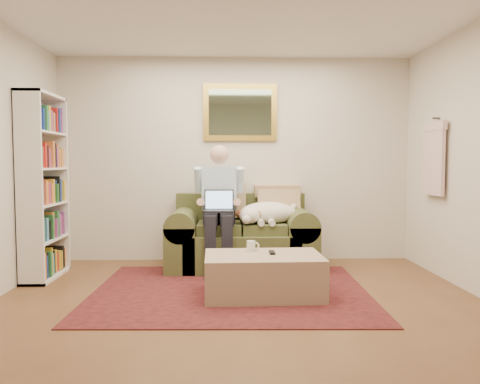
{
  "coord_description": "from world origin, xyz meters",
  "views": [
    {
      "loc": [
        -0.11,
        -3.53,
        1.26
      ],
      "look_at": [
        0.03,
        1.4,
        0.95
      ],
      "focal_mm": 35.0,
      "sensor_mm": 36.0,
      "label": 1
    }
  ],
  "objects_px": {
    "bookshelf": "(43,187)",
    "seated_man": "(219,208)",
    "sofa": "(241,243)",
    "ottoman": "(263,275)",
    "laptop": "(219,205)",
    "coffee_mug": "(251,246)",
    "sleeping_dog": "(268,213)"
  },
  "relations": [
    {
      "from": "bookshelf",
      "to": "seated_man",
      "type": "bearing_deg",
      "value": 7.9
    },
    {
      "from": "sofa",
      "to": "bookshelf",
      "type": "bearing_deg",
      "value": -168.91
    },
    {
      "from": "ottoman",
      "to": "sofa",
      "type": "bearing_deg",
      "value": 97.87
    },
    {
      "from": "ottoman",
      "to": "seated_man",
      "type": "bearing_deg",
      "value": 112.11
    },
    {
      "from": "laptop",
      "to": "coffee_mug",
      "type": "distance_m",
      "value": 0.93
    },
    {
      "from": "sleeping_dog",
      "to": "bookshelf",
      "type": "xyz_separation_m",
      "value": [
        -2.48,
        -0.34,
        0.33
      ]
    },
    {
      "from": "laptop",
      "to": "coffee_mug",
      "type": "height_order",
      "value": "laptop"
    },
    {
      "from": "seated_man",
      "to": "coffee_mug",
      "type": "distance_m",
      "value": 0.98
    },
    {
      "from": "laptop",
      "to": "sleeping_dog",
      "type": "bearing_deg",
      "value": 13.64
    },
    {
      "from": "laptop",
      "to": "bookshelf",
      "type": "xyz_separation_m",
      "value": [
        -1.9,
        -0.2,
        0.23
      ]
    },
    {
      "from": "seated_man",
      "to": "laptop",
      "type": "height_order",
      "value": "seated_man"
    },
    {
      "from": "coffee_mug",
      "to": "ottoman",
      "type": "bearing_deg",
      "value": -59.27
    },
    {
      "from": "sleeping_dog",
      "to": "bookshelf",
      "type": "bearing_deg",
      "value": -172.28
    },
    {
      "from": "laptop",
      "to": "ottoman",
      "type": "bearing_deg",
      "value": -66.54
    },
    {
      "from": "sofa",
      "to": "seated_man",
      "type": "distance_m",
      "value": 0.53
    },
    {
      "from": "laptop",
      "to": "ottoman",
      "type": "height_order",
      "value": "laptop"
    },
    {
      "from": "seated_man",
      "to": "coffee_mug",
      "type": "xyz_separation_m",
      "value": [
        0.32,
        -0.88,
        -0.29
      ]
    },
    {
      "from": "seated_man",
      "to": "sleeping_dog",
      "type": "relative_size",
      "value": 2.04
    },
    {
      "from": "ottoman",
      "to": "coffee_mug",
      "type": "xyz_separation_m",
      "value": [
        -0.11,
        0.18,
        0.25
      ]
    },
    {
      "from": "sofa",
      "to": "laptop",
      "type": "bearing_deg",
      "value": -138.98
    },
    {
      "from": "bookshelf",
      "to": "coffee_mug",
      "type": "bearing_deg",
      "value": -15.47
    },
    {
      "from": "seated_man",
      "to": "sleeping_dog",
      "type": "xyz_separation_m",
      "value": [
        0.58,
        0.07,
        -0.07
      ]
    },
    {
      "from": "seated_man",
      "to": "coffee_mug",
      "type": "relative_size",
      "value": 14.7
    },
    {
      "from": "sleeping_dog",
      "to": "ottoman",
      "type": "xyz_separation_m",
      "value": [
        -0.14,
        -1.13,
        -0.47
      ]
    },
    {
      "from": "coffee_mug",
      "to": "bookshelf",
      "type": "bearing_deg",
      "value": 164.53
    },
    {
      "from": "laptop",
      "to": "coffee_mug",
      "type": "relative_size",
      "value": 3.39
    },
    {
      "from": "laptop",
      "to": "bookshelf",
      "type": "distance_m",
      "value": 1.93
    },
    {
      "from": "coffee_mug",
      "to": "bookshelf",
      "type": "relative_size",
      "value": 0.05
    },
    {
      "from": "bookshelf",
      "to": "sleeping_dog",
      "type": "bearing_deg",
      "value": 7.72
    },
    {
      "from": "bookshelf",
      "to": "ottoman",
      "type": "bearing_deg",
      "value": -18.83
    },
    {
      "from": "ottoman",
      "to": "coffee_mug",
      "type": "height_order",
      "value": "coffee_mug"
    },
    {
      "from": "laptop",
      "to": "sleeping_dog",
      "type": "distance_m",
      "value": 0.6
    }
  ]
}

